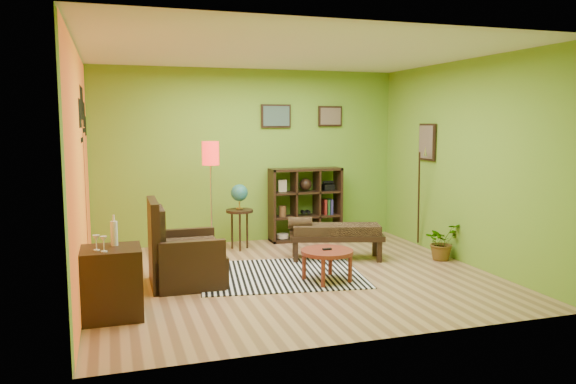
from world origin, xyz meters
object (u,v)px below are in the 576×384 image
object	(u,v)px
armchair	(182,259)
potted_plant	(441,245)
side_cabinet	(111,282)
cube_shelf	(306,204)
floor_lamp	(211,164)
coffee_table	(327,254)
globe_table	(239,200)
bench	(334,232)

from	to	relation	value
armchair	potted_plant	bearing A→B (deg)	1.93
side_cabinet	cube_shelf	bearing A→B (deg)	43.30
floor_lamp	cube_shelf	size ratio (longest dim) A/B	1.40
side_cabinet	floor_lamp	world-z (taller)	floor_lamp
coffee_table	armchair	world-z (taller)	armchair
globe_table	potted_plant	bearing A→B (deg)	-30.16
cube_shelf	potted_plant	xyz separation A→B (m)	(1.39, -1.87, -0.39)
armchair	floor_lamp	size ratio (longest dim) A/B	0.62
side_cabinet	potted_plant	world-z (taller)	side_cabinet
armchair	side_cabinet	size ratio (longest dim) A/B	1.02
globe_table	bench	world-z (taller)	globe_table
armchair	cube_shelf	bearing A→B (deg)	40.93
armchair	bench	size ratio (longest dim) A/B	0.75
coffee_table	cube_shelf	distance (m)	2.48
globe_table	potted_plant	distance (m)	3.06
floor_lamp	globe_table	bearing A→B (deg)	30.18
side_cabinet	potted_plant	size ratio (longest dim) A/B	1.95
coffee_table	potted_plant	xyz separation A→B (m)	(1.97, 0.53, -0.14)
globe_table	bench	size ratio (longest dim) A/B	0.72
side_cabinet	bench	size ratio (longest dim) A/B	0.73
cube_shelf	bench	xyz separation A→B (m)	(-0.07, -1.38, -0.21)
armchair	side_cabinet	distance (m)	1.25
side_cabinet	globe_table	world-z (taller)	side_cabinet
globe_table	floor_lamp	bearing A→B (deg)	-149.82
coffee_table	bench	world-z (taller)	bench
coffee_table	floor_lamp	xyz separation A→B (m)	(-1.11, 1.76, 1.02)
cube_shelf	armchair	bearing A→B (deg)	-139.07
bench	side_cabinet	bearing A→B (deg)	-152.87
armchair	floor_lamp	world-z (taller)	floor_lamp
coffee_table	globe_table	bearing A→B (deg)	107.21
armchair	floor_lamp	distance (m)	1.81
floor_lamp	bench	distance (m)	2.03
bench	potted_plant	xyz separation A→B (m)	(1.46, -0.49, -0.19)
bench	cube_shelf	bearing A→B (deg)	86.99
armchair	globe_table	xyz separation A→B (m)	(1.08, 1.63, 0.45)
potted_plant	side_cabinet	bearing A→B (deg)	-166.64
coffee_table	side_cabinet	xyz separation A→B (m)	(-2.53, -0.54, 0.02)
coffee_table	armchair	size ratio (longest dim) A/B	0.62
globe_table	cube_shelf	xyz separation A→B (m)	(1.21, 0.36, -0.17)
armchair	cube_shelf	distance (m)	3.05
coffee_table	cube_shelf	world-z (taller)	cube_shelf
armchair	globe_table	size ratio (longest dim) A/B	1.04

